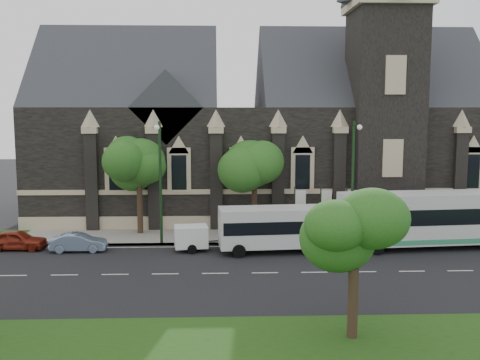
{
  "coord_description": "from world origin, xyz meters",
  "views": [
    {
      "loc": [
        0.35,
        -31.73,
        9.71
      ],
      "look_at": [
        1.71,
        6.0,
        4.91
      ],
      "focal_mm": 40.64,
      "sensor_mm": 36.0,
      "label": 1
    }
  ],
  "objects_px": {
    "banner_flag_center": "(324,207)",
    "tour_coach": "(435,218)",
    "banner_flag_left": "(298,207)",
    "car_far_red": "(17,240)",
    "tree_walk_left": "(142,162)",
    "tree_walk_right": "(257,161)",
    "street_lamp_near": "(353,175)",
    "banner_flag_right": "(350,207)",
    "shuttle_bus": "(278,226)",
    "box_trailer": "(191,237)",
    "sedan": "(79,242)",
    "street_lamp_mid": "(160,176)",
    "tree_park_east": "(358,232)"
  },
  "relations": [
    {
      "from": "tree_walk_left",
      "to": "car_far_red",
      "type": "distance_m",
      "value": 10.64
    },
    {
      "from": "tree_walk_left",
      "to": "tour_coach",
      "type": "height_order",
      "value": "tree_walk_left"
    },
    {
      "from": "banner_flag_right",
      "to": "car_far_red",
      "type": "distance_m",
      "value": 24.53
    },
    {
      "from": "banner_flag_center",
      "to": "box_trailer",
      "type": "height_order",
      "value": "banner_flag_center"
    },
    {
      "from": "street_lamp_mid",
      "to": "shuttle_bus",
      "type": "xyz_separation_m",
      "value": [
        8.27,
        -2.12,
        -3.33
      ]
    },
    {
      "from": "banner_flag_center",
      "to": "tour_coach",
      "type": "bearing_deg",
      "value": -24.27
    },
    {
      "from": "banner_flag_left",
      "to": "street_lamp_near",
      "type": "bearing_deg",
      "value": -27.18
    },
    {
      "from": "street_lamp_mid",
      "to": "banner_flag_center",
      "type": "xyz_separation_m",
      "value": [
        12.29,
        1.91,
        -2.73
      ]
    },
    {
      "from": "sedan",
      "to": "street_lamp_mid",
      "type": "bearing_deg",
      "value": -75.85
    },
    {
      "from": "banner_flag_right",
      "to": "tour_coach",
      "type": "relative_size",
      "value": 0.29
    },
    {
      "from": "tree_walk_right",
      "to": "street_lamp_mid",
      "type": "height_order",
      "value": "street_lamp_mid"
    },
    {
      "from": "banner_flag_center",
      "to": "banner_flag_right",
      "type": "xyz_separation_m",
      "value": [
        2.0,
        0.0,
        0.0
      ]
    },
    {
      "from": "tour_coach",
      "to": "box_trailer",
      "type": "bearing_deg",
      "value": 175.65
    },
    {
      "from": "tree_park_east",
      "to": "shuttle_bus",
      "type": "bearing_deg",
      "value": 97.59
    },
    {
      "from": "shuttle_bus",
      "to": "sedan",
      "type": "relative_size",
      "value": 2.13
    },
    {
      "from": "box_trailer",
      "to": "sedan",
      "type": "distance_m",
      "value": 7.83
    },
    {
      "from": "banner_flag_left",
      "to": "car_far_red",
      "type": "bearing_deg",
      "value": -172.15
    },
    {
      "from": "street_lamp_near",
      "to": "banner_flag_left",
      "type": "distance_m",
      "value": 4.99
    },
    {
      "from": "tree_walk_right",
      "to": "tour_coach",
      "type": "relative_size",
      "value": 0.56
    },
    {
      "from": "car_far_red",
      "to": "banner_flag_left",
      "type": "bearing_deg",
      "value": -80.17
    },
    {
      "from": "tour_coach",
      "to": "shuttle_bus",
      "type": "distance_m",
      "value": 11.35
    },
    {
      "from": "street_lamp_near",
      "to": "shuttle_bus",
      "type": "bearing_deg",
      "value": -159.72
    },
    {
      "from": "banner_flag_center",
      "to": "shuttle_bus",
      "type": "bearing_deg",
      "value": -134.94
    },
    {
      "from": "tree_walk_left",
      "to": "sedan",
      "type": "height_order",
      "value": "tree_walk_left"
    },
    {
      "from": "street_lamp_mid",
      "to": "shuttle_bus",
      "type": "bearing_deg",
      "value": -14.36
    },
    {
      "from": "tree_walk_left",
      "to": "banner_flag_left",
      "type": "height_order",
      "value": "tree_walk_left"
    },
    {
      "from": "banner_flag_left",
      "to": "tour_coach",
      "type": "xyz_separation_m",
      "value": [
        9.31,
        -3.3,
        -0.23
      ]
    },
    {
      "from": "shuttle_bus",
      "to": "sedan",
      "type": "xyz_separation_m",
      "value": [
        -13.83,
        0.56,
        -1.15
      ]
    },
    {
      "from": "shuttle_bus",
      "to": "box_trailer",
      "type": "relative_size",
      "value": 2.43
    },
    {
      "from": "banner_flag_center",
      "to": "car_far_red",
      "type": "xyz_separation_m",
      "value": [
        -22.31,
        -2.8,
        -1.69
      ]
    },
    {
      "from": "tree_walk_left",
      "to": "sedan",
      "type": "xyz_separation_m",
      "value": [
        -3.76,
        -5.16,
        -5.1
      ]
    },
    {
      "from": "box_trailer",
      "to": "banner_flag_center",
      "type": "bearing_deg",
      "value": 12.07
    },
    {
      "from": "tree_walk_right",
      "to": "car_far_red",
      "type": "relative_size",
      "value": 1.92
    },
    {
      "from": "banner_flag_center",
      "to": "car_far_red",
      "type": "height_order",
      "value": "banner_flag_center"
    },
    {
      "from": "tree_walk_right",
      "to": "tree_walk_left",
      "type": "height_order",
      "value": "tree_walk_right"
    },
    {
      "from": "tree_walk_right",
      "to": "car_far_red",
      "type": "distance_m",
      "value": 18.54
    },
    {
      "from": "tree_park_east",
      "to": "banner_flag_center",
      "type": "bearing_deg",
      "value": 83.43
    },
    {
      "from": "banner_flag_right",
      "to": "sedan",
      "type": "xyz_separation_m",
      "value": [
        -19.85,
        -3.46,
        -1.75
      ]
    },
    {
      "from": "shuttle_bus",
      "to": "street_lamp_near",
      "type": "bearing_deg",
      "value": 15.6
    },
    {
      "from": "banner_flag_left",
      "to": "sedan",
      "type": "distance_m",
      "value": 16.31
    },
    {
      "from": "sedan",
      "to": "car_far_red",
      "type": "xyz_separation_m",
      "value": [
        -4.46,
        0.66,
        0.06
      ]
    },
    {
      "from": "tree_walk_right",
      "to": "street_lamp_near",
      "type": "bearing_deg",
      "value": -28.06
    },
    {
      "from": "tree_walk_left",
      "to": "sedan",
      "type": "distance_m",
      "value": 8.17
    },
    {
      "from": "tree_walk_left",
      "to": "shuttle_bus",
      "type": "distance_m",
      "value": 12.24
    },
    {
      "from": "tree_walk_left",
      "to": "banner_flag_right",
      "type": "bearing_deg",
      "value": -6.04
    },
    {
      "from": "banner_flag_right",
      "to": "car_far_red",
      "type": "bearing_deg",
      "value": -173.43
    },
    {
      "from": "tree_park_east",
      "to": "tour_coach",
      "type": "height_order",
      "value": "tree_park_east"
    },
    {
      "from": "tree_park_east",
      "to": "street_lamp_near",
      "type": "distance_m",
      "value": 16.86
    },
    {
      "from": "tree_walk_right",
      "to": "street_lamp_mid",
      "type": "relative_size",
      "value": 0.87
    },
    {
      "from": "shuttle_bus",
      "to": "car_far_red",
      "type": "height_order",
      "value": "shuttle_bus"
    }
  ]
}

